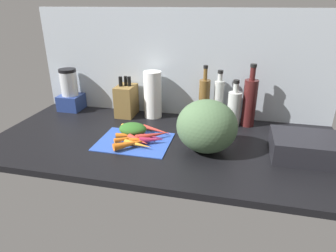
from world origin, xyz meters
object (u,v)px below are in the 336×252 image
object	(u,v)px
carrot_1	(138,144)
blender_appliance	(70,92)
paper_towel_roll	(153,95)
carrot_9	(150,137)
dish_rack	(306,147)
carrot_2	(147,137)
bottle_2	(234,108)
carrot_6	(152,140)
bottle_0	(204,99)
carrot_7	(140,140)
carrot_10	(132,143)
knife_block	(126,100)
carrot_5	(138,140)
bottle_3	(250,102)
carrot_0	(153,135)
carrot_3	(128,138)
cutting_board	(134,141)
bottle_1	(219,100)
carrot_4	(157,130)
carrot_11	(133,135)
winter_squash	(207,126)
carrot_8	(127,129)

from	to	relation	value
carrot_1	blender_appliance	size ratio (longest dim) A/B	0.54
blender_appliance	paper_towel_roll	xyz separation A→B (cm)	(53.29, -0.21, 2.39)
carrot_9	dish_rack	xyz separation A→B (cm)	(70.69, -0.11, 2.70)
paper_towel_roll	carrot_1	bearing A→B (deg)	-83.71
carrot_2	bottle_2	distance (cm)	50.29
carrot_6	bottle_0	distance (cm)	42.86
carrot_7	bottle_0	distance (cm)	46.62
carrot_10	paper_towel_roll	bearing A→B (deg)	92.56
knife_block	bottle_0	size ratio (longest dim) A/B	0.74
carrot_2	knife_block	bearing A→B (deg)	125.54
carrot_5	knife_block	xyz separation A→B (cm)	(-19.35, 36.13, 6.99)
carrot_10	bottle_2	bearing A→B (deg)	41.19
carrot_6	bottle_2	distance (cm)	49.84
knife_block	blender_appliance	xyz separation A→B (cm)	(-37.36, 1.39, 1.78)
carrot_2	paper_towel_roll	distance (cm)	34.78
carrot_9	knife_block	distance (cm)	39.22
bottle_3	dish_rack	xyz separation A→B (cm)	(23.98, -31.04, -8.81)
knife_block	paper_towel_roll	xyz separation A→B (cm)	(15.93, 1.18, 4.17)
bottle_3	carrot_7	bearing A→B (deg)	-144.15
paper_towel_roll	carrot_0	bearing A→B (deg)	-73.95
carrot_2	dish_rack	xyz separation A→B (cm)	(71.76, 0.21, 2.77)
carrot_3	carrot_9	world-z (taller)	same
cutting_board	bottle_3	size ratio (longest dim) A/B	1.03
dish_rack	bottle_1	bearing A→B (deg)	139.74
carrot_3	knife_block	distance (cm)	38.08
carrot_9	knife_block	bearing A→B (deg)	127.12
carrot_4	carrot_1	bearing A→B (deg)	-103.03
carrot_7	bottle_3	xyz separation A→B (cm)	(49.81, 35.99, 11.22)
bottle_3	carrot_4	bearing A→B (deg)	-153.79
carrot_4	blender_appliance	bearing A→B (deg)	159.26
carrot_5	carrot_6	world-z (taller)	carrot_6
carrot_7	carrot_11	distance (cm)	6.85
carrot_11	carrot_9	bearing A→B (deg)	3.26
blender_appliance	bottle_1	bearing A→B (deg)	1.32
carrot_2	winter_squash	bearing A→B (deg)	-7.31
blender_appliance	carrot_9	bearing A→B (deg)	-27.92
carrot_4	carrot_9	world-z (taller)	carrot_9
carrot_10	bottle_3	world-z (taller)	bottle_3
carrot_8	bottle_0	xyz separation A→B (cm)	(36.31, 26.23, 10.62)
bottle_1	cutting_board	bearing A→B (deg)	-134.62
winter_squash	bottle_2	size ratio (longest dim) A/B	1.07
blender_appliance	bottle_2	world-z (taller)	blender_appliance
carrot_0	carrot_1	size ratio (longest dim) A/B	1.28
carrot_2	carrot_6	bearing A→B (deg)	-46.39
cutting_board	carrot_11	world-z (taller)	carrot_11
blender_appliance	bottle_0	bearing A→B (deg)	0.42
carrot_3	carrot_8	size ratio (longest dim) A/B	1.12
paper_towel_roll	dish_rack	xyz separation A→B (cm)	(78.02, -32.03, -8.68)
carrot_0	carrot_11	xyz separation A→B (cm)	(-9.74, -1.53, -0.47)
carrot_2	bottle_3	bearing A→B (deg)	33.19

